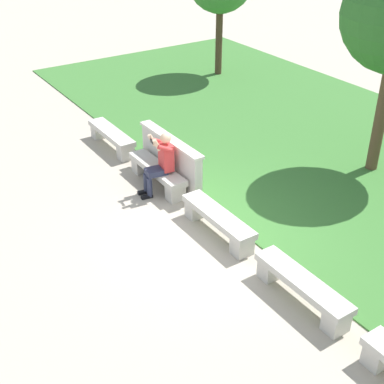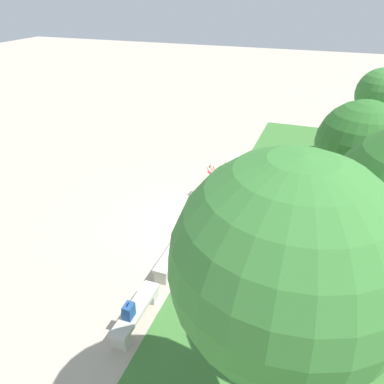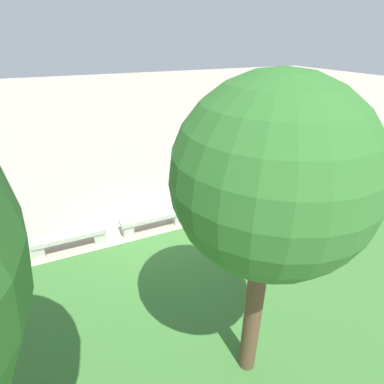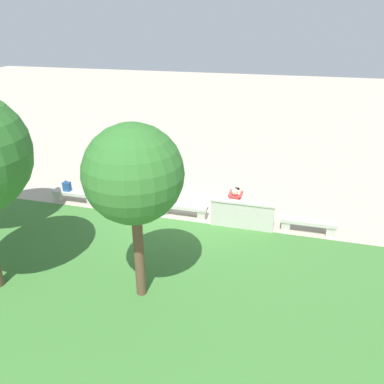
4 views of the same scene
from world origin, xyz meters
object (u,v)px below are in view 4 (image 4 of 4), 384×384
(bench_near, at_px, (243,216))
(bench_end, at_px, (75,195))
(backpack, at_px, (67,186))
(tree_far_back, at_px, (133,175))
(bench_main, at_px, (308,224))
(bench_mid, at_px, (183,209))
(bench_far, at_px, (127,202))
(person_photographer, at_px, (235,203))

(bench_near, relative_size, bench_end, 1.00)
(backpack, bearing_deg, tree_far_back, 137.84)
(bench_main, distance_m, bench_near, 2.19)
(bench_mid, height_order, backpack, backpack)
(bench_far, xyz_separation_m, bench_end, (2.19, 0.00, 0.00))
(bench_end, distance_m, backpack, 0.45)
(bench_end, relative_size, person_photographer, 1.36)
(bench_main, xyz_separation_m, tree_far_back, (4.20, 4.38, 3.05))
(bench_far, height_order, bench_end, same)
(bench_far, distance_m, backpack, 2.51)
(bench_main, height_order, bench_end, same)
(bench_far, distance_m, person_photographer, 4.09)
(bench_near, height_order, bench_mid, same)
(bench_end, bearing_deg, bench_near, 180.00)
(bench_main, distance_m, bench_far, 6.56)
(bench_far, distance_m, bench_end, 2.19)
(bench_far, height_order, backpack, backpack)
(bench_mid, relative_size, bench_end, 1.00)
(bench_near, distance_m, tree_far_back, 5.70)
(bench_main, relative_size, backpack, 4.21)
(bench_near, height_order, person_photographer, person_photographer)
(bench_end, xyz_separation_m, backpack, (0.31, -0.01, 0.33))
(bench_far, bearing_deg, bench_mid, 180.00)
(tree_far_back, bearing_deg, bench_end, -43.94)
(person_photographer, bearing_deg, tree_far_back, 68.98)
(backpack, bearing_deg, bench_main, 179.92)
(bench_mid, bearing_deg, person_photographer, -177.66)
(backpack, bearing_deg, bench_far, 179.71)
(person_photographer, relative_size, tree_far_back, 0.29)
(bench_main, bearing_deg, person_photographer, -1.76)
(bench_mid, relative_size, bench_far, 1.00)
(person_photographer, bearing_deg, bench_mid, 2.34)
(bench_near, distance_m, bench_mid, 2.19)
(tree_far_back, bearing_deg, bench_near, -114.73)
(bench_mid, bearing_deg, bench_main, 180.00)
(bench_near, bearing_deg, bench_main, 180.00)
(bench_mid, bearing_deg, bench_near, 180.00)
(bench_near, xyz_separation_m, bench_far, (4.37, 0.00, 0.00))
(bench_near, relative_size, backpack, 4.21)
(bench_near, relative_size, tree_far_back, 0.40)
(bench_near, xyz_separation_m, person_photographer, (0.30, -0.08, 0.44))
(bench_near, height_order, bench_end, same)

